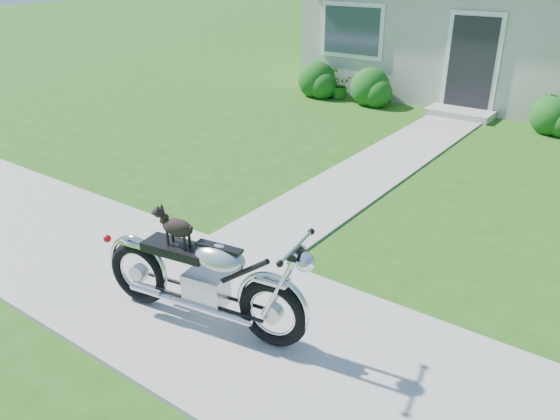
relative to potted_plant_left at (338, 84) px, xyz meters
The scene contains 7 objects.
ground 9.71m from the potted_plant_left, 61.83° to the right, with size 80.00×80.00×0.00m, color #235114.
sidewalk 9.70m from the potted_plant_left, 61.83° to the right, with size 24.00×2.20×0.04m, color #9E9B93.
walkway 4.71m from the potted_plant_left, 49.06° to the right, with size 1.20×8.00×0.03m, color #9E9B93.
shrub_row 4.78m from the potted_plant_left, ahead, with size 10.60×1.10×1.10m.
potted_plant_left is the anchor object (origin of this frame).
potted_plant_right 4.99m from the potted_plant_left, ahead, with size 0.45×0.45×0.80m, color #195E1A.
motorcycle_with_dog 9.55m from the potted_plant_left, 67.07° to the right, with size 2.21×0.69×1.13m.
Camera 1 is at (2.22, -3.32, 3.23)m, focal length 35.00 mm.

